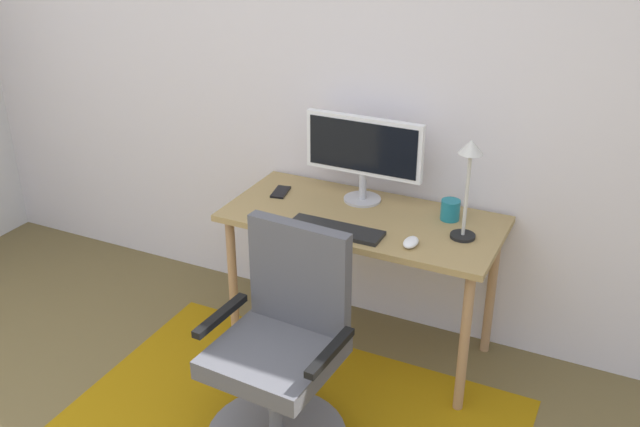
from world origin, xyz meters
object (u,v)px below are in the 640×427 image
Objects in this scene: desk at (362,232)px; office_chair at (281,367)px; keyboard at (336,229)px; computer_mouse at (411,242)px; cell_phone at (281,192)px; monitor at (364,150)px; coffee_cup at (450,210)px; desk_lamp at (469,170)px.

office_chair is (-0.04, -0.73, -0.28)m from desk.
keyboard is 4.13× the size of computer_mouse.
cell_phone is at bearing 162.13° from computer_mouse.
monitor reaches higher than desk.
keyboard reaches higher than cell_phone.
desk is 9.11× the size of cell_phone.
computer_mouse is (0.30, -0.18, 0.10)m from desk.
office_chair reaches higher than keyboard.
coffee_cup is 0.10× the size of office_chair.
desk is 12.26× the size of computer_mouse.
office_chair reaches higher than computer_mouse.
office_chair reaches higher than desk.
cell_phone is 0.98m from office_chair.
keyboard is at bearing 94.34° from office_chair.
monitor reaches higher than office_chair.
computer_mouse is (0.37, -0.34, -0.24)m from monitor.
coffee_cup is 0.33m from desk_lamp.
cell_phone is at bearing 121.58° from office_chair.
monitor is 0.61× the size of office_chair.
keyboard is 4.55× the size of coffee_cup.
desk is 0.42m from coffee_cup.
cell_phone is at bearing 148.09° from keyboard.
desk is 0.79m from office_chair.
desk_lamp reaches higher than computer_mouse.
monitor is at bearing 95.30° from office_chair.
coffee_cup is 0.21× the size of desk_lamp.
coffee_cup is (0.08, 0.32, 0.03)m from computer_mouse.
desk_lamp is at bearing -15.91° from cell_phone.
cell_phone is 0.99m from desk_lamp.
computer_mouse is 0.33m from coffee_cup.
coffee_cup is (0.37, 0.14, 0.13)m from desk.
coffee_cup is 0.84m from cell_phone.
desk is at bearing 148.46° from computer_mouse.
desk_lamp reaches higher than monitor.
office_chair is at bearing -121.37° from computer_mouse.
monitor is 1.34× the size of keyboard.
desk_lamp is 1.12m from office_chair.
computer_mouse is at bearing -29.22° from cell_phone.
desk_lamp is at bearing -1.24° from desk.
monitor is 5.55× the size of computer_mouse.
desk is 0.38m from monitor.
desk_lamp is at bearing -17.19° from monitor.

